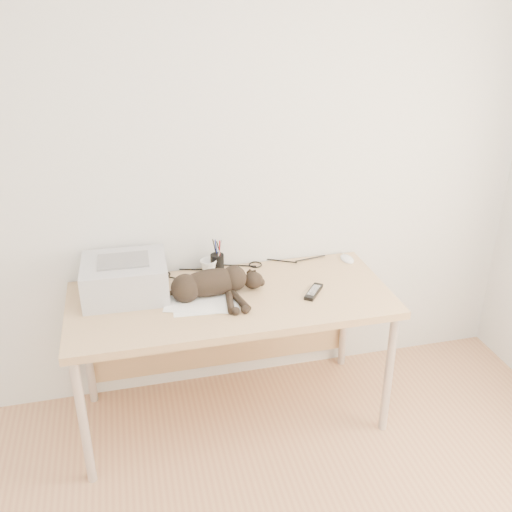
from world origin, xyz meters
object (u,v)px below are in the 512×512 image
object	(u,v)px
printer	(125,278)
cat	(208,285)
mouse	(347,257)
desk	(228,311)
mug	(209,267)
pen_cup	(217,263)

from	to	relation	value
printer	cat	world-z (taller)	printer
mouse	desk	bearing A→B (deg)	-171.23
printer	mouse	size ratio (longest dim) A/B	3.70
desk	mouse	xyz separation A→B (m)	(0.72, 0.17, 0.15)
cat	mouse	world-z (taller)	cat
mug	mouse	world-z (taller)	mug
pen_cup	mouse	world-z (taller)	pen_cup
mouse	pen_cup	bearing A→B (deg)	172.87
desk	cat	xyz separation A→B (m)	(-0.11, -0.05, 0.20)
desk	pen_cup	bearing A→B (deg)	94.65
cat	pen_cup	world-z (taller)	pen_cup
mug	pen_cup	xyz separation A→B (m)	(0.05, 0.02, 0.01)
printer	mouse	distance (m)	1.23
desk	printer	distance (m)	0.56
cat	pen_cup	distance (m)	0.27
cat	pen_cup	size ratio (longest dim) A/B	3.47
desk	pen_cup	size ratio (longest dim) A/B	8.59
desk	printer	world-z (taller)	printer
mouse	cat	bearing A→B (deg)	-169.34
cat	mug	bearing A→B (deg)	75.32
mug	desk	bearing A→B (deg)	-70.16
pen_cup	cat	bearing A→B (deg)	-109.41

